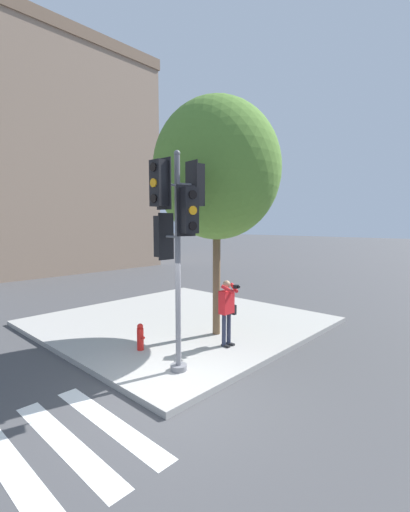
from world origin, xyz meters
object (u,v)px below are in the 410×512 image
object	(u,v)px
traffic_signal_pole	(177,221)
fire_hydrant	(140,337)
person_photographer	(227,307)
street_tree	(217,170)

from	to	relation	value
traffic_signal_pole	fire_hydrant	bearing A→B (deg)	83.50
person_photographer	fire_hydrant	xyz separation A→B (m)	(-1.75, 1.40, -0.69)
traffic_signal_pole	street_tree	size ratio (longest dim) A/B	0.71
fire_hydrant	traffic_signal_pole	bearing A→B (deg)	-96.50
person_photographer	fire_hydrant	bearing A→B (deg)	141.29
traffic_signal_pole	fire_hydrant	xyz separation A→B (m)	(0.18, 1.61, -2.92)
traffic_signal_pole	fire_hydrant	size ratio (longest dim) A/B	6.89
person_photographer	street_tree	bearing A→B (deg)	57.57
traffic_signal_pole	person_photographer	xyz separation A→B (m)	(1.93, 0.21, -2.22)
street_tree	person_photographer	bearing A→B (deg)	-122.43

